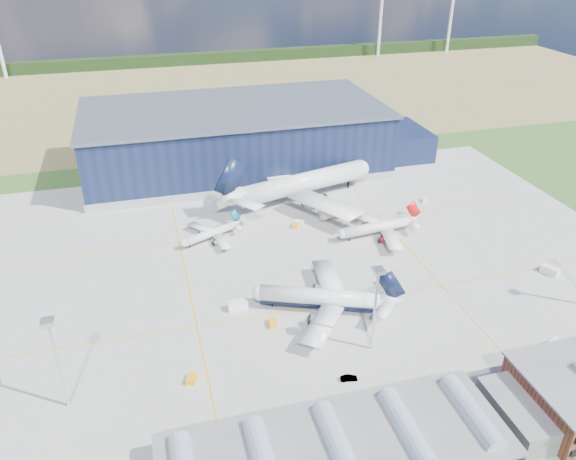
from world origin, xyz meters
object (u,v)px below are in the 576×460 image
at_px(hangar, 241,140).
at_px(airliner_widebody, 303,173).
at_px(gse_tug_b, 192,379).
at_px(gse_cart_b, 299,223).
at_px(airliner_navy, 321,290).
at_px(car_b, 349,378).
at_px(gse_tug_a, 272,323).
at_px(airliner_red, 377,222).
at_px(gse_tug_c, 295,226).
at_px(airliner_regional, 209,230).
at_px(light_mast_center, 376,296).
at_px(gse_van_a, 237,305).
at_px(gse_van_b, 550,270).
at_px(gse_van_c, 554,345).
at_px(light_mast_west, 55,350).
at_px(gse_cart_a, 424,200).
at_px(car_a, 512,376).

xyz_separation_m(hangar, airliner_widebody, (15.26, -39.80, -0.75)).
height_order(gse_tug_b, gse_cart_b, gse_tug_b).
bearing_deg(airliner_navy, car_b, 108.36).
relative_size(airliner_navy, gse_tug_a, 12.91).
relative_size(airliner_navy, airliner_red, 1.32).
bearing_deg(gse_tug_c, gse_cart_b, 59.42).
height_order(airliner_regional, gse_cart_b, airliner_regional).
distance_m(light_mast_center, gse_van_a, 40.18).
xyz_separation_m(airliner_widebody, gse_van_b, (55.82, -67.94, -9.69)).
bearing_deg(gse_van_a, gse_van_c, -124.57).
relative_size(airliner_navy, gse_van_b, 8.03).
height_order(airliner_navy, airliner_red, airliner_navy).
relative_size(light_mast_west, gse_van_b, 4.48).
bearing_deg(gse_cart_b, light_mast_west, 170.27).
xyz_separation_m(hangar, gse_tug_c, (6.40, -59.86, -10.99)).
xyz_separation_m(gse_tug_c, gse_van_c, (43.44, -76.84, 0.46)).
bearing_deg(gse_van_c, airliner_widebody, -0.80).
bearing_deg(airliner_navy, gse_tug_c, -75.45).
bearing_deg(light_mast_west, gse_tug_b, 0.63).
bearing_deg(gse_tug_a, light_mast_west, -160.43).
height_order(gse_tug_c, car_b, car_b).
relative_size(gse_cart_a, gse_van_b, 0.54).
bearing_deg(gse_van_b, gse_van_a, 151.90).
relative_size(airliner_red, airliner_widebody, 0.47).
relative_size(hangar, gse_tug_a, 45.42).
bearing_deg(gse_cart_a, gse_van_b, -63.48).
bearing_deg(gse_tug_c, gse_cart_a, 26.42).
xyz_separation_m(gse_tug_a, gse_van_a, (-7.35, 9.45, 0.51)).
height_order(gse_tug_a, gse_tug_c, gse_tug_a).
bearing_deg(gse_cart_a, light_mast_center, -112.22).
bearing_deg(car_a, gse_van_a, 37.52).
bearing_deg(airliner_navy, gse_tug_b, 48.45).
xyz_separation_m(airliner_navy, car_a, (34.07, -36.00, -6.12)).
distance_m(airliner_regional, car_a, 99.48).
relative_size(gse_tug_a, gse_van_a, 0.59).
height_order(gse_van_b, gse_cart_b, gse_van_b).
height_order(hangar, gse_tug_c, hangar).
bearing_deg(airliner_widebody, gse_tug_a, -127.85).
bearing_deg(gse_tug_c, airliner_widebody, 85.51).
height_order(light_mast_west, airliner_widebody, light_mast_west).
bearing_deg(hangar, gse_cart_a, -42.40).
relative_size(light_mast_west, gse_tug_c, 8.09).
xyz_separation_m(light_mast_west, car_a, (96.79, -18.00, -14.83)).
bearing_deg(gse_tug_c, gse_tug_b, -104.15).
bearing_deg(gse_tug_b, airliner_widebody, 79.95).
relative_size(gse_tug_b, car_a, 0.89).
height_order(gse_cart_b, car_a, gse_cart_b).
bearing_deg(airliner_red, gse_van_b, 133.63).
xyz_separation_m(airliner_navy, car_b, (-1.91, -26.78, -6.08)).
bearing_deg(gse_van_b, airliner_navy, 155.75).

